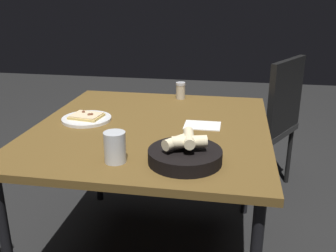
% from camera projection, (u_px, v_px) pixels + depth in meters
% --- Properties ---
extents(dining_table, '(1.03, 1.11, 0.70)m').
position_uv_depth(dining_table, '(152.00, 137.00, 1.73)').
color(dining_table, brown).
rests_on(dining_table, ground).
extents(pizza_plate, '(0.23, 0.23, 0.04)m').
position_uv_depth(pizza_plate, '(87.00, 118.00, 1.78)').
color(pizza_plate, white).
rests_on(pizza_plate, dining_table).
extents(bread_basket, '(0.26, 0.26, 0.11)m').
position_uv_depth(bread_basket, '(185.00, 154.00, 1.34)').
color(bread_basket, black).
rests_on(bread_basket, dining_table).
extents(beer_glass, '(0.08, 0.08, 0.11)m').
position_uv_depth(beer_glass, '(115.00, 148.00, 1.34)').
color(beer_glass, silver).
rests_on(beer_glass, dining_table).
extents(pepper_shaker, '(0.05, 0.05, 0.09)m').
position_uv_depth(pepper_shaker, '(181.00, 91.00, 2.12)').
color(pepper_shaker, '#BFB299').
rests_on(pepper_shaker, dining_table).
extents(napkin, '(0.16, 0.12, 0.00)m').
position_uv_depth(napkin, '(202.00, 125.00, 1.71)').
color(napkin, white).
rests_on(napkin, dining_table).
extents(chair_far, '(0.60, 0.60, 0.89)m').
position_uv_depth(chair_far, '(266.00, 118.00, 2.45)').
color(chair_far, '#2B2B2B').
rests_on(chair_far, ground).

